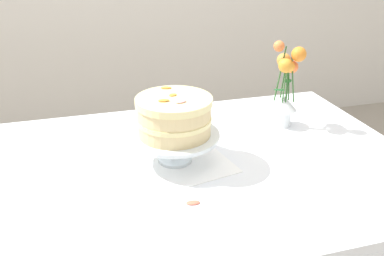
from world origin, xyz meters
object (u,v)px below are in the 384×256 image
object	(u,v)px
layer_cake	(174,116)
flower_vase	(286,85)
dining_table	(205,188)
cake_stand	(175,139)

from	to	relation	value
layer_cake	flower_vase	distance (m)	0.50
dining_table	cake_stand	size ratio (longest dim) A/B	4.83
dining_table	layer_cake	distance (m)	0.27
layer_cake	dining_table	bearing A→B (deg)	-26.36
cake_stand	layer_cake	bearing A→B (deg)	131.38
dining_table	layer_cake	size ratio (longest dim) A/B	5.84
dining_table	flower_vase	world-z (taller)	flower_vase
cake_stand	flower_vase	size ratio (longest dim) A/B	0.87
flower_vase	layer_cake	bearing A→B (deg)	-160.86
cake_stand	dining_table	bearing A→B (deg)	-26.35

